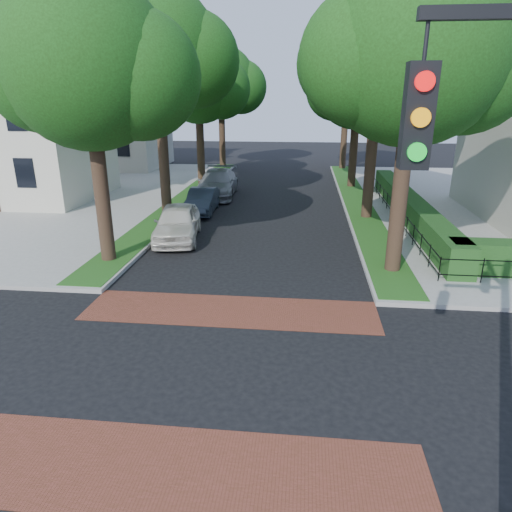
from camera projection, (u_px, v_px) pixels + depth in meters
The scene contains 20 objects.
ground at pixel (210, 369), 11.06m from camera, with size 120.00×120.00×0.00m, color black.
crosswalk_far at pixel (231, 311), 14.06m from camera, with size 9.00×2.20×0.01m, color brown.
crosswalk_near at pixel (173, 470), 8.05m from camera, with size 9.00×2.20×0.01m, color brown.
grass_strip_ne at pixel (356, 200), 28.40m from camera, with size 1.60×29.80×0.02m, color #1B4E16.
grass_strip_nw at pixel (187, 197), 29.48m from camera, with size 1.60×29.80×0.02m, color #1B4E16.
tree_right_near at pixel (417, 52), 14.78m from camera, with size 7.75×6.67×10.66m.
tree_right_mid at pixel (381, 59), 22.18m from camera, with size 8.25×7.09×11.22m.
tree_right_far at pixel (359, 87), 30.97m from camera, with size 7.25×6.23×9.74m.
tree_right_back at pixel (348, 85), 39.31m from camera, with size 7.50×6.45×10.20m.
tree_left_near at pixel (93, 66), 15.99m from camera, with size 7.50×6.45×10.20m.
tree_left_mid at pixel (160, 53), 23.16m from camera, with size 8.00×6.88×11.48m.
tree_left_far at pixel (200, 84), 31.99m from camera, with size 7.00×6.02×9.86m.
tree_left_back at pixel (223, 83), 40.36m from camera, with size 7.75×6.66×10.44m.
hedge_main_road at pixel (409, 207), 24.12m from camera, with size 1.00×18.00×1.20m, color #174016.
fence_main_road at pixel (393, 209), 24.25m from camera, with size 0.06×18.00×0.90m, color black, non-canonical shape.
house_left_near at pixel (17, 118), 27.84m from camera, with size 10.00×9.00×10.14m.
house_left_far at pixel (110, 111), 40.99m from camera, with size 10.00×9.00×10.14m.
parked_car_front at pixel (177, 222), 20.87m from camera, with size 1.91×4.75×1.62m, color silver.
parked_car_middle at pixel (202, 201), 25.82m from camera, with size 1.44×4.14×1.36m, color #232A34.
parked_car_rear at pixel (217, 183), 30.10m from camera, with size 2.41×5.92×1.72m, color gray.
Camera 1 is at (2.13, -9.36, 6.23)m, focal length 32.00 mm.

